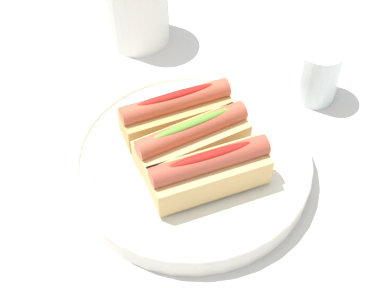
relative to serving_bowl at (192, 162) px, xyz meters
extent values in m
plane|color=beige|center=(-0.03, -0.01, -0.02)|extent=(2.40, 2.40, 0.00)
cylinder|color=silver|center=(0.00, 0.00, 0.00)|extent=(0.32, 0.32, 0.03)
torus|color=silver|center=(0.00, 0.00, 0.01)|extent=(0.32, 0.32, 0.01)
cube|color=#DBB270|center=(-0.01, -0.05, 0.04)|extent=(0.16, 0.09, 0.04)
cylinder|color=#B24C38|center=(-0.01, -0.05, 0.07)|extent=(0.15, 0.06, 0.03)
ellipsoid|color=red|center=(-0.01, -0.05, 0.08)|extent=(0.11, 0.04, 0.01)
cube|color=#DBB270|center=(0.00, 0.00, 0.04)|extent=(0.16, 0.07, 0.04)
cylinder|color=#BC563D|center=(0.00, 0.00, 0.07)|extent=(0.15, 0.05, 0.03)
ellipsoid|color=olive|center=(0.00, 0.00, 0.08)|extent=(0.11, 0.03, 0.01)
cube|color=tan|center=(0.01, 0.05, 0.04)|extent=(0.16, 0.08, 0.04)
cylinder|color=#BC563D|center=(0.01, 0.05, 0.07)|extent=(0.15, 0.06, 0.03)
ellipsoid|color=red|center=(0.01, 0.05, 0.08)|extent=(0.11, 0.04, 0.01)
cylinder|color=white|center=(0.24, 0.01, 0.02)|extent=(0.07, 0.07, 0.09)
cylinder|color=silver|center=(0.24, 0.01, 0.01)|extent=(0.06, 0.06, 0.06)
cylinder|color=white|center=(0.10, 0.29, 0.04)|extent=(0.11, 0.11, 0.13)
camera|label=1|loc=(-0.28, -0.38, 0.58)|focal=51.80mm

